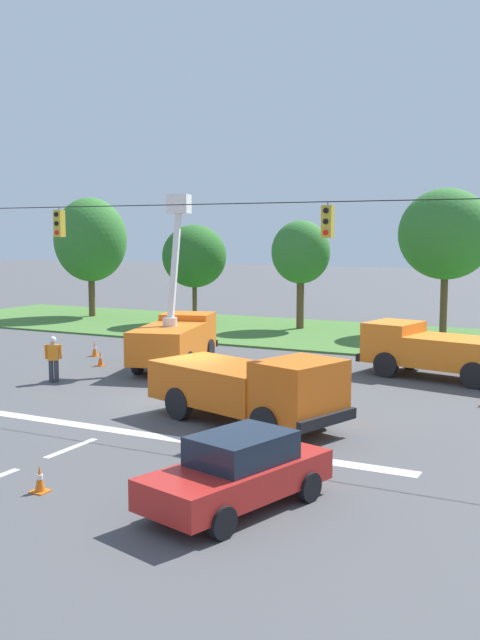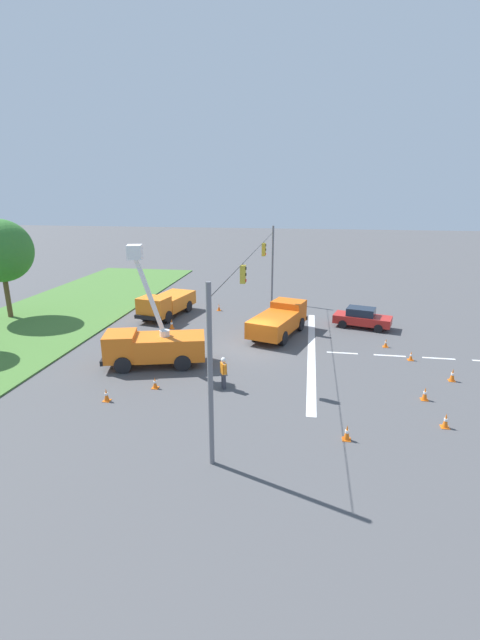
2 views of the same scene
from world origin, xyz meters
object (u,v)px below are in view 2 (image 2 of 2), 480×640
traffic_cone_foreground_left (347,433)px  traffic_cone_mid_right (386,343)px  traffic_cone_mid_left (155,383)px  utility_truck_support_near (279,320)px  traffic_cone_centre_line (425,394)px  road_worker (224,371)px  traffic_cone_foreground_right (452,375)px  sedan_red (362,318)px  traffic_cone_lane_edge_b (411,356)px  tree_east (0,251)px  traffic_cone_far_right (446,421)px  utility_truck_bucket_lift (153,344)px  utility_truck_support_far (166,303)px  traffic_cone_far_left (172,324)px  traffic_cone_lane_edge_a (219,307)px  traffic_cone_near_bucket (106,395)px

traffic_cone_foreground_left → traffic_cone_mid_right: bearing=-16.1°
traffic_cone_mid_right → traffic_cone_mid_left: bearing=122.9°
utility_truck_support_near → traffic_cone_centre_line: bearing=-138.7°
road_worker → traffic_cone_foreground_right: (2.94, -12.45, -0.64)m
utility_truck_support_near → traffic_cone_foreground_left: size_ratio=9.65×
sedan_red → traffic_cone_foreground_left: (-16.44, 2.35, -0.44)m
traffic_cone_centre_line → traffic_cone_foreground_left: bearing=136.3°
utility_truck_support_near → sedan_red: bearing=-65.5°
traffic_cone_mid_right → traffic_cone_lane_edge_b: traffic_cone_mid_right is taller
tree_east → traffic_cone_far_right: bearing=-112.4°
traffic_cone_foreground_right → traffic_cone_far_right: traffic_cone_foreground_right is taller
utility_truck_bucket_lift → utility_truck_support_far: 10.80m
traffic_cone_mid_left → utility_truck_bucket_lift: bearing=20.9°
traffic_cone_mid_left → traffic_cone_mid_right: 15.86m
traffic_cone_far_left → traffic_cone_centre_line: 18.87m
traffic_cone_centre_line → road_worker: bearing=91.6°
tree_east → traffic_cone_lane_edge_a: tree_east is taller
traffic_cone_lane_edge_b → traffic_cone_far_left: bearing=77.1°
utility_truck_support_far → traffic_cone_lane_edge_b: 19.71m
traffic_cone_far_right → traffic_cone_mid_right: bearing=5.2°
utility_truck_bucket_lift → traffic_cone_lane_edge_b: 16.05m
road_worker → traffic_cone_foreground_left: 7.43m
utility_truck_support_near → traffic_cone_foreground_left: 14.17m
road_worker → traffic_cone_far_right: road_worker is taller
road_worker → traffic_cone_centre_line: (0.29, -10.36, -0.66)m
tree_east → utility_truck_support_near: size_ratio=1.20×
traffic_cone_near_bucket → traffic_cone_centre_line: bearing=-80.4°
traffic_cone_lane_edge_b → traffic_cone_near_bucket: bearing=116.6°
road_worker → traffic_cone_far_left: 11.39m
traffic_cone_mid_right → traffic_cone_near_bucket: (-10.42, 15.22, 0.04)m
utility_truck_support_near → traffic_cone_lane_edge_b: size_ratio=11.41×
traffic_cone_mid_right → utility_truck_support_near: bearing=78.6°
traffic_cone_near_bucket → traffic_cone_mid_right: bearing=-55.6°
traffic_cone_far_left → utility_truck_bucket_lift: bearing=-170.5°
road_worker → traffic_cone_lane_edge_a: bearing=12.8°
traffic_cone_far_left → traffic_cone_centre_line: traffic_cone_far_left is taller
road_worker → traffic_cone_lane_edge_b: bearing=-61.9°
utility_truck_support_far → traffic_cone_foreground_left: size_ratio=9.44×
road_worker → traffic_cone_near_bucket: (-2.41, 5.56, -0.67)m
traffic_cone_foreground_right → traffic_cone_lane_edge_b: bearing=29.3°
utility_truck_bucket_lift → traffic_cone_near_bucket: 5.04m
traffic_cone_near_bucket → traffic_cone_far_right: 16.17m
tree_east → traffic_cone_foreground_left: size_ratio=11.60×
tree_east → traffic_cone_far_right: 33.90m
traffic_cone_foreground_right → traffic_cone_lane_edge_a: (12.45, 15.95, -0.05)m
traffic_cone_lane_edge_b → road_worker: bearing=118.1°
traffic_cone_mid_right → traffic_cone_lane_edge_b: (-2.22, -1.17, -0.01)m
utility_truck_support_far → road_worker: utility_truck_support_far is taller
traffic_cone_lane_edge_a → traffic_cone_far_left: bearing=156.3°
traffic_cone_foreground_left → traffic_cone_mid_left: traffic_cone_foreground_left is taller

